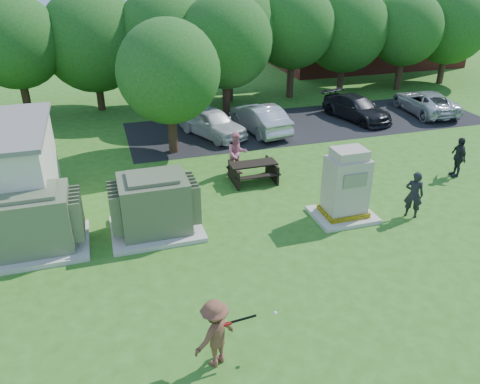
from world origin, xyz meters
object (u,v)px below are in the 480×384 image
object	(u,v)px
picnic_table	(253,170)
car_white	(212,122)
transformer_left	(35,222)
generator_cabinet	(346,188)
batter	(215,334)
car_silver_b	(425,102)
person_at_picnic	(237,154)
person_walking_right	(458,157)
person_by_generator	(414,194)
car_silver_a	(260,118)
transformer_right	(155,206)
car_dark	(357,108)

from	to	relation	value
picnic_table	car_white	size ratio (longest dim) A/B	0.45
transformer_left	generator_cabinet	bearing A→B (deg)	-5.52
batter	car_silver_b	bearing A→B (deg)	-165.60
person_at_picnic	person_walking_right	world-z (taller)	person_at_picnic
person_by_generator	car_silver_a	xyz separation A→B (m)	(-2.17, 10.19, -0.13)
car_silver_a	person_by_generator	bearing A→B (deg)	93.96
person_by_generator	transformer_right	bearing A→B (deg)	29.19
transformer_right	car_silver_a	size ratio (longest dim) A/B	0.67
generator_cabinet	car_silver_b	world-z (taller)	generator_cabinet
transformer_left	person_by_generator	size ratio (longest dim) A/B	1.73
car_silver_b	batter	bearing A→B (deg)	48.15
person_at_picnic	car_silver_b	xyz separation A→B (m)	(13.14, 5.13, -0.27)
picnic_table	person_at_picnic	distance (m)	1.08
car_dark	car_silver_b	bearing A→B (deg)	-16.28
transformer_left	car_silver_a	bearing A→B (deg)	39.50
batter	car_silver_b	world-z (taller)	batter
picnic_table	car_silver_b	world-z (taller)	car_silver_b
person_by_generator	car_silver_a	size ratio (longest dim) A/B	0.39
car_silver_b	person_walking_right	bearing A→B (deg)	67.57
picnic_table	person_by_generator	distance (m)	6.29
car_white	generator_cabinet	bearing A→B (deg)	-100.42
person_by_generator	person_walking_right	world-z (taller)	person_by_generator
transformer_right	car_silver_b	xyz separation A→B (m)	(17.08, 8.79, -0.31)
generator_cabinet	person_at_picnic	bearing A→B (deg)	118.78
generator_cabinet	batter	world-z (taller)	generator_cabinet
batter	person_by_generator	distance (m)	9.49
transformer_right	person_walking_right	distance (m)	12.74
transformer_right	car_silver_a	xyz separation A→B (m)	(6.66, 8.54, -0.23)
batter	car_silver_a	world-z (taller)	batter
generator_cabinet	car_dark	world-z (taller)	generator_cabinet
transformer_left	person_at_picnic	xyz separation A→B (m)	(7.63, 3.67, -0.04)
car_silver_a	car_dark	distance (m)	5.95
car_dark	transformer_left	bearing A→B (deg)	-166.30
person_at_picnic	person_walking_right	xyz separation A→B (m)	(8.78, -2.89, -0.07)
transformer_left	car_silver_a	xyz separation A→B (m)	(10.36, 8.54, -0.23)
transformer_left	car_dark	size ratio (longest dim) A/B	0.67
car_white	car_silver_b	bearing A→B (deg)	-23.73
person_walking_right	car_white	size ratio (longest dim) A/B	0.40
person_walking_right	car_silver_a	distance (m)	9.85
batter	generator_cabinet	bearing A→B (deg)	-166.83
person_at_picnic	batter	bearing A→B (deg)	-109.22
person_at_picnic	car_dark	bearing A→B (deg)	31.22
car_white	car_silver_b	size ratio (longest dim) A/B	0.90
transformer_left	car_white	distance (m)	11.62
person_by_generator	person_at_picnic	world-z (taller)	person_at_picnic
car_silver_a	generator_cabinet	bearing A→B (deg)	80.89
transformer_right	car_white	xyz separation A→B (m)	(4.08, 8.62, -0.25)
batter	car_dark	bearing A→B (deg)	-156.45
person_at_picnic	car_dark	world-z (taller)	person_at_picnic
car_white	car_silver_a	bearing A→B (deg)	-26.35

